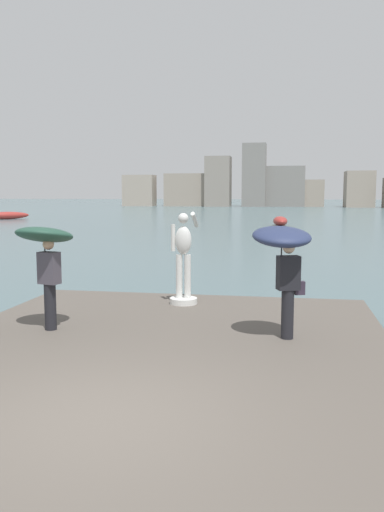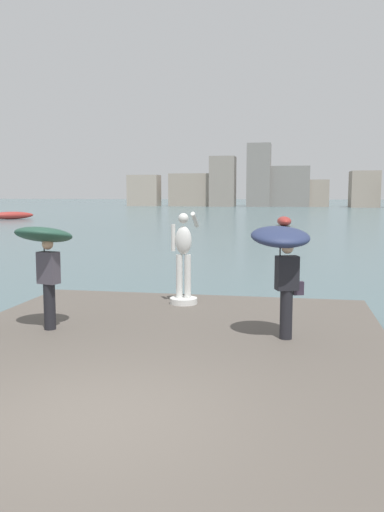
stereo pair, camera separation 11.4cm
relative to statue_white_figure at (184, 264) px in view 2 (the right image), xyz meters
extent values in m
plane|color=#4C666B|center=(0.24, 33.64, -1.33)|extent=(400.00, 400.00, 0.00)
cube|color=#564F47|center=(0.24, -4.10, -1.13)|extent=(7.94, 10.51, 0.40)
cylinder|color=silver|center=(0.00, -0.01, -0.86)|extent=(0.64, 0.64, 0.14)
cylinder|color=silver|center=(-0.10, -0.01, -0.28)|extent=(0.15, 0.15, 1.02)
cylinder|color=silver|center=(0.10, -0.01, -0.28)|extent=(0.15, 0.15, 1.02)
ellipsoid|color=silver|center=(0.00, -0.01, 0.56)|extent=(0.38, 0.26, 0.66)
sphere|color=silver|center=(0.00, -0.01, 1.07)|extent=(0.24, 0.24, 0.24)
cylinder|color=silver|center=(-0.24, -0.01, 0.62)|extent=(0.10, 0.10, 0.62)
cylinder|color=silver|center=(0.22, 0.26, 1.02)|extent=(0.10, 0.59, 0.40)
cylinder|color=black|center=(-2.02, -2.78, -0.49)|extent=(0.22, 0.22, 0.88)
cube|color=#47424C|center=(-2.02, -2.78, 0.25)|extent=(0.43, 0.33, 0.60)
sphere|color=tan|center=(-2.02, -2.78, 0.70)|extent=(0.21, 0.21, 0.21)
cylinder|color=#262626|center=(-2.12, -2.71, 0.55)|extent=(0.02, 0.02, 0.50)
ellipsoid|color=#234738|center=(-2.12, -2.71, 0.87)|extent=(1.30, 1.32, 0.45)
cylinder|color=black|center=(2.39, -2.62, -0.49)|extent=(0.22, 0.22, 0.88)
cube|color=black|center=(2.39, -2.62, 0.25)|extent=(0.44, 0.35, 0.60)
sphere|color=beige|center=(2.39, -2.62, 0.70)|extent=(0.21, 0.21, 0.21)
cylinder|color=#262626|center=(2.26, -2.63, 0.56)|extent=(0.02, 0.02, 0.51)
ellipsoid|color=navy|center=(2.26, -2.63, 0.89)|extent=(1.32, 1.34, 0.47)
cube|color=#332838|center=(2.59, -2.53, -0.03)|extent=(0.20, 0.15, 0.24)
ellipsoid|color=#9E2D28|center=(-28.86, 43.56, -0.91)|extent=(4.39, 4.36, 0.83)
ellipsoid|color=#9E2D28|center=(1.76, 36.83, -0.90)|extent=(1.58, 3.72, 0.85)
cube|color=#A89989|center=(-30.51, 104.96, 2.13)|extent=(6.89, 4.35, 6.92)
cube|color=gray|center=(-19.97, 107.05, 2.25)|extent=(9.04, 7.98, 7.17)
cube|color=gray|center=(-12.52, 104.02, 4.05)|extent=(5.39, 4.91, 10.75)
cube|color=gray|center=(-4.75, 104.24, 5.37)|extent=(4.96, 4.69, 13.39)
cube|color=gray|center=(1.59, 106.78, 2.98)|extent=(8.77, 7.18, 8.62)
cube|color=gray|center=(7.97, 106.30, 1.53)|extent=(4.07, 5.31, 5.72)
cube|color=gray|center=(16.95, 103.36, 2.36)|extent=(5.64, 6.81, 7.39)
camera|label=1|loc=(2.34, -12.02, 1.65)|focal=37.42mm
camera|label=2|loc=(2.45, -12.00, 1.65)|focal=37.42mm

